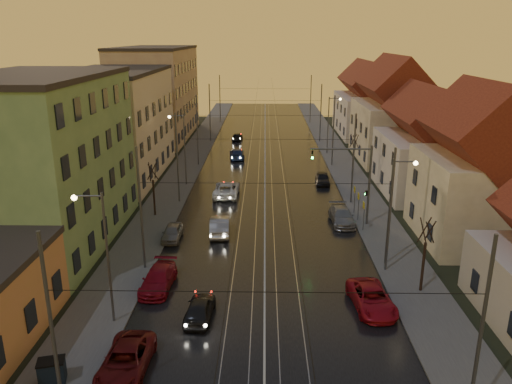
# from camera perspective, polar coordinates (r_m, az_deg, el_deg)

# --- Properties ---
(ground) EXTENTS (160.00, 160.00, 0.00)m
(ground) POSITION_cam_1_polar(r_m,az_deg,el_deg) (28.35, 0.97, -17.03)
(ground) COLOR black
(ground) RESTS_ON ground
(road) EXTENTS (16.00, 120.00, 0.04)m
(road) POSITION_cam_1_polar(r_m,az_deg,el_deg) (65.37, 1.03, 3.26)
(road) COLOR black
(road) RESTS_ON ground
(sidewalk_left) EXTENTS (4.00, 120.00, 0.15)m
(sidewalk_left) POSITION_cam_1_polar(r_m,az_deg,el_deg) (66.11, -7.68, 3.31)
(sidewalk_left) COLOR #4C4C4C
(sidewalk_left) RESTS_ON ground
(sidewalk_right) EXTENTS (4.00, 120.00, 0.15)m
(sidewalk_right) POSITION_cam_1_polar(r_m,az_deg,el_deg) (66.12, 9.74, 3.22)
(sidewalk_right) COLOR #4C4C4C
(sidewalk_right) RESTS_ON ground
(tram_rail_0) EXTENTS (0.06, 120.00, 0.03)m
(tram_rail_0) POSITION_cam_1_polar(r_m,az_deg,el_deg) (65.39, -0.90, 3.29)
(tram_rail_0) COLOR gray
(tram_rail_0) RESTS_ON road
(tram_rail_1) EXTENTS (0.06, 120.00, 0.03)m
(tram_rail_1) POSITION_cam_1_polar(r_m,az_deg,el_deg) (65.36, 0.36, 3.29)
(tram_rail_1) COLOR gray
(tram_rail_1) RESTS_ON road
(tram_rail_2) EXTENTS (0.06, 120.00, 0.03)m
(tram_rail_2) POSITION_cam_1_polar(r_m,az_deg,el_deg) (65.36, 1.71, 3.28)
(tram_rail_2) COLOR gray
(tram_rail_2) RESTS_ON road
(tram_rail_3) EXTENTS (0.06, 120.00, 0.03)m
(tram_rail_3) POSITION_cam_1_polar(r_m,az_deg,el_deg) (65.40, 2.96, 3.27)
(tram_rail_3) COLOR gray
(tram_rail_3) RESTS_ON road
(apartment_left_1) EXTENTS (10.00, 18.00, 13.00)m
(apartment_left_1) POSITION_cam_1_polar(r_m,az_deg,el_deg) (42.34, -23.39, 2.96)
(apartment_left_1) COLOR #5E8554
(apartment_left_1) RESTS_ON ground
(apartment_left_2) EXTENTS (10.00, 20.00, 12.00)m
(apartment_left_2) POSITION_cam_1_polar(r_m,az_deg,el_deg) (60.80, -15.81, 7.29)
(apartment_left_2) COLOR beige
(apartment_left_2) RESTS_ON ground
(apartment_left_3) EXTENTS (10.00, 24.00, 14.00)m
(apartment_left_3) POSITION_cam_1_polar(r_m,az_deg,el_deg) (83.71, -11.22, 10.92)
(apartment_left_3) COLOR #9F7E66
(apartment_left_3) RESTS_ON ground
(house_right_1) EXTENTS (8.67, 10.20, 10.80)m
(house_right_1) POSITION_cam_1_polar(r_m,az_deg,el_deg) (43.30, 24.18, 1.72)
(house_right_1) COLOR #B9B08E
(house_right_1) RESTS_ON ground
(house_right_2) EXTENTS (9.18, 12.24, 9.20)m
(house_right_2) POSITION_cam_1_polar(r_m,az_deg,el_deg) (55.31, 19.01, 4.59)
(house_right_2) COLOR beige
(house_right_2) RESTS_ON ground
(house_right_3) EXTENTS (9.18, 14.28, 11.50)m
(house_right_3) POSITION_cam_1_polar(r_m,az_deg,el_deg) (69.28, 15.42, 8.33)
(house_right_3) COLOR #B9B08E
(house_right_3) RESTS_ON ground
(house_right_4) EXTENTS (9.18, 16.32, 10.00)m
(house_right_4) POSITION_cam_1_polar(r_m,az_deg,el_deg) (86.77, 12.53, 9.76)
(house_right_4) COLOR beige
(house_right_4) RESTS_ON ground
(catenary_pole_l_0) EXTENTS (0.16, 0.16, 9.00)m
(catenary_pole_l_0) POSITION_cam_1_polar(r_m,az_deg,el_deg) (22.55, -22.23, -14.82)
(catenary_pole_l_0) COLOR #595B60
(catenary_pole_l_0) RESTS_ON ground
(catenary_pole_r_0) EXTENTS (0.16, 0.16, 9.00)m
(catenary_pole_r_0) POSITION_cam_1_polar(r_m,az_deg,el_deg) (22.58, 24.24, -15.04)
(catenary_pole_r_0) COLOR #595B60
(catenary_pole_r_0) RESTS_ON ground
(catenary_pole_l_1) EXTENTS (0.16, 0.16, 9.00)m
(catenary_pole_l_1) POSITION_cam_1_polar(r_m,az_deg,el_deg) (35.42, -13.03, -2.05)
(catenary_pole_l_1) COLOR #595B60
(catenary_pole_l_1) RESTS_ON ground
(catenary_pole_r_1) EXTENTS (0.16, 0.16, 9.00)m
(catenary_pole_r_1) POSITION_cam_1_polar(r_m,az_deg,el_deg) (35.44, 15.09, -2.20)
(catenary_pole_r_1) COLOR #595B60
(catenary_pole_r_1) RESTS_ON ground
(catenary_pole_l_2) EXTENTS (0.16, 0.16, 9.00)m
(catenary_pole_l_2) POSITION_cam_1_polar(r_m,az_deg,el_deg) (49.50, -8.98, 3.74)
(catenary_pole_l_2) COLOR #595B60
(catenary_pole_l_2) RESTS_ON ground
(catenary_pole_r_2) EXTENTS (0.16, 0.16, 9.00)m
(catenary_pole_r_2) POSITION_cam_1_polar(r_m,az_deg,el_deg) (49.52, 11.07, 3.64)
(catenary_pole_r_2) COLOR #595B60
(catenary_pole_r_2) RESTS_ON ground
(catenary_pole_l_3) EXTENTS (0.16, 0.16, 9.00)m
(catenary_pole_l_3) POSITION_cam_1_polar(r_m,az_deg,el_deg) (64.00, -6.73, 6.94)
(catenary_pole_l_3) COLOR #595B60
(catenary_pole_l_3) RESTS_ON ground
(catenary_pole_r_3) EXTENTS (0.16, 0.16, 9.00)m
(catenary_pole_r_3) POSITION_cam_1_polar(r_m,az_deg,el_deg) (64.02, 8.83, 6.85)
(catenary_pole_r_3) COLOR #595B60
(catenary_pole_r_3) RESTS_ON ground
(catenary_pole_l_4) EXTENTS (0.16, 0.16, 9.00)m
(catenary_pole_l_4) POSITION_cam_1_polar(r_m,az_deg,el_deg) (78.69, -5.29, 8.94)
(catenary_pole_l_4) COLOR #595B60
(catenary_pole_l_4) RESTS_ON ground
(catenary_pole_r_4) EXTENTS (0.16, 0.16, 9.00)m
(catenary_pole_r_4) POSITION_cam_1_polar(r_m,az_deg,el_deg) (78.70, 7.41, 8.87)
(catenary_pole_r_4) COLOR #595B60
(catenary_pole_r_4) RESTS_ON ground
(catenary_pole_l_5) EXTENTS (0.16, 0.16, 9.00)m
(catenary_pole_l_5) POSITION_cam_1_polar(r_m,az_deg,el_deg) (96.45, -4.14, 10.53)
(catenary_pole_l_5) COLOR #595B60
(catenary_pole_l_5) RESTS_ON ground
(catenary_pole_r_5) EXTENTS (0.16, 0.16, 9.00)m
(catenary_pole_r_5) POSITION_cam_1_polar(r_m,az_deg,el_deg) (96.45, 6.26, 10.48)
(catenary_pole_r_5) COLOR #595B60
(catenary_pole_r_5) RESTS_ON ground
(street_lamp_0) EXTENTS (1.75, 0.32, 8.00)m
(street_lamp_0) POSITION_cam_1_polar(r_m,az_deg,el_deg) (29.16, -17.26, -5.90)
(street_lamp_0) COLOR #595B60
(street_lamp_0) RESTS_ON ground
(street_lamp_1) EXTENTS (1.75, 0.32, 8.00)m
(street_lamp_1) POSITION_cam_1_polar(r_m,az_deg,el_deg) (36.36, 15.55, -1.09)
(street_lamp_1) COLOR #595B60
(street_lamp_1) RESTS_ON ground
(street_lamp_2) EXTENTS (1.75, 0.32, 8.00)m
(street_lamp_2) POSITION_cam_1_polar(r_m,az_deg,el_deg) (55.27, -8.47, 5.61)
(street_lamp_2) COLOR #595B60
(street_lamp_2) RESTS_ON ground
(street_lamp_3) EXTENTS (1.75, 0.32, 8.00)m
(street_lamp_3) POSITION_cam_1_polar(r_m,az_deg,el_deg) (70.85, 8.52, 8.20)
(street_lamp_3) COLOR #595B60
(street_lamp_3) RESTS_ON ground
(traffic_light_mast) EXTENTS (5.30, 0.32, 7.20)m
(traffic_light_mast) POSITION_cam_1_polar(r_m,az_deg,el_deg) (43.67, 11.60, 1.89)
(traffic_light_mast) COLOR #595B60
(traffic_light_mast) RESTS_ON ground
(bare_tree_0) EXTENTS (1.09, 1.09, 5.11)m
(bare_tree_0) POSITION_cam_1_polar(r_m,az_deg,el_deg) (46.56, -11.62, 0.15)
(bare_tree_0) COLOR black
(bare_tree_0) RESTS_ON ground
(bare_tree_1) EXTENTS (1.09, 1.09, 5.11)m
(bare_tree_1) POSITION_cam_1_polar(r_m,az_deg,el_deg) (33.94, 18.65, -7.09)
(bare_tree_1) COLOR black
(bare_tree_1) RESTS_ON ground
(bare_tree_2) EXTENTS (1.09, 1.09, 5.11)m
(bare_tree_2) POSITION_cam_1_polar(r_m,az_deg,el_deg) (59.87, 11.07, 4.03)
(bare_tree_2) COLOR black
(bare_tree_2) RESTS_ON ground
(driving_car_0) EXTENTS (1.74, 3.88, 1.30)m
(driving_car_0) POSITION_cam_1_polar(r_m,az_deg,el_deg) (30.42, -6.45, -13.09)
(driving_car_0) COLOR black
(driving_car_0) RESTS_ON ground
(driving_car_1) EXTENTS (1.87, 4.66, 1.50)m
(driving_car_1) POSITION_cam_1_polar(r_m,az_deg,el_deg) (42.23, -4.16, -3.83)
(driving_car_1) COLOR gray
(driving_car_1) RESTS_ON ground
(driving_car_2) EXTENTS (2.58, 5.44, 1.50)m
(driving_car_2) POSITION_cam_1_polar(r_m,az_deg,el_deg) (52.03, -3.39, 0.32)
(driving_car_2) COLOR silver
(driving_car_2) RESTS_ON ground
(driving_car_3) EXTENTS (2.34, 4.85, 1.36)m
(driving_car_3) POSITION_cam_1_polar(r_m,az_deg,el_deg) (68.03, -2.19, 4.38)
(driving_car_3) COLOR navy
(driving_car_3) RESTS_ON ground
(driving_car_4) EXTENTS (1.74, 3.77, 1.25)m
(driving_car_4) POSITION_cam_1_polar(r_m,az_deg,el_deg) (80.06, -2.16, 6.33)
(driving_car_4) COLOR black
(driving_car_4) RESTS_ON ground
(parked_left_1) EXTENTS (2.28, 4.82, 1.33)m
(parked_left_1) POSITION_cam_1_polar(r_m,az_deg,el_deg) (26.86, -14.67, -18.15)
(parked_left_1) COLOR #530E10
(parked_left_1) RESTS_ON ground
(parked_left_2) EXTENTS (2.08, 4.66, 1.33)m
(parked_left_2) POSITION_cam_1_polar(r_m,az_deg,el_deg) (34.10, -11.09, -9.73)
(parked_left_2) COLOR maroon
(parked_left_2) RESTS_ON ground
(parked_left_3) EXTENTS (1.47, 3.62, 1.23)m
(parked_left_3) POSITION_cam_1_polar(r_m,az_deg,el_deg) (41.61, -9.55, -4.58)
(parked_left_3) COLOR gray
(parked_left_3) RESTS_ON ground
(parked_right_0) EXTENTS (2.68, 5.01, 1.34)m
(parked_right_0) POSITION_cam_1_polar(r_m,az_deg,el_deg) (32.02, 13.07, -11.76)
(parked_right_0) COLOR #A9101F
(parked_right_0) RESTS_ON ground
(parked_right_1) EXTENTS (2.10, 4.79, 1.37)m
(parked_right_1) POSITION_cam_1_polar(r_m,az_deg,el_deg) (45.13, 9.78, -2.72)
(parked_right_1) COLOR gray
(parked_right_1) RESTS_ON ground
(parked_right_2) EXTENTS (1.72, 3.92, 1.31)m
(parked_right_2) POSITION_cam_1_polar(r_m,az_deg,el_deg) (56.73, 7.61, 1.55)
(parked_right_2) COLOR black
(parked_right_2) RESTS_ON ground
(dumpster) EXTENTS (1.36, 1.07, 1.10)m
(dumpster) POSITION_cam_1_polar(r_m,az_deg,el_deg) (27.15, -22.28, -18.47)
(dumpster) COLOR black
(dumpster) RESTS_ON sidewalk_left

